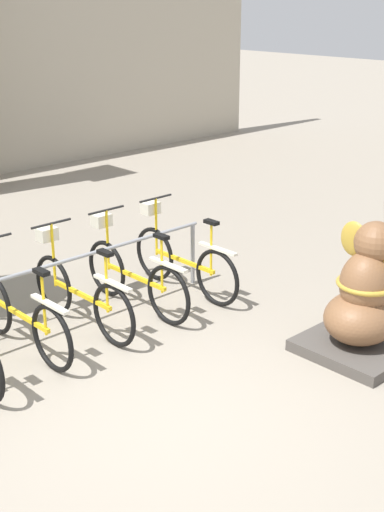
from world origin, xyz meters
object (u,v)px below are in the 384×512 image
Objects in this scene: bicycle_3 at (19,312)px; elephant_statue at (365,301)px; bicycle_5 at (134,274)px; bicycle_6 at (182,258)px; bicycle_4 at (80,291)px.

elephant_statue is at bearing -43.72° from bicycle_3.
elephant_statue is (2.42, -2.31, 0.12)m from bicycle_3.
bicycle_3 and bicycle_5 have the same top height.
bicycle_6 is at bearing -0.79° from bicycle_5.
bicycle_6 is 2.33m from elephant_statue.
bicycle_3 is 1.00× the size of bicycle_5.
bicycle_6 is at bearing -0.48° from bicycle_4.
bicycle_4 is (0.72, 0.01, 0.00)m from bicycle_3.
bicycle_5 is at bearing 113.02° from elephant_statue.
bicycle_5 is (0.72, -0.00, 0.00)m from bicycle_4.
bicycle_3 is at bearing -179.86° from bicycle_5.
bicycle_5 and bicycle_6 have the same top height.
elephant_statue is at bearing -53.73° from bicycle_4.
elephant_statue is at bearing -83.39° from bicycle_6.
bicycle_5 is (1.43, 0.00, 0.00)m from bicycle_3.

